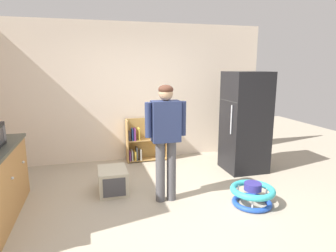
{
  "coord_description": "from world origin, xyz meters",
  "views": [
    {
      "loc": [
        -0.94,
        -3.41,
        1.87
      ],
      "look_at": [
        0.11,
        0.47,
        1.04
      ],
      "focal_mm": 30.93,
      "sensor_mm": 36.0,
      "label": 1
    }
  ],
  "objects_px": {
    "bookshelf": "(144,142)",
    "baby_walker": "(252,194)",
    "standing_person": "(166,133)",
    "pet_carrier": "(113,181)",
    "refrigerator": "(245,122)"
  },
  "relations": [
    {
      "from": "bookshelf",
      "to": "baby_walker",
      "type": "height_order",
      "value": "bookshelf"
    },
    {
      "from": "bookshelf",
      "to": "standing_person",
      "type": "bearing_deg",
      "value": -90.77
    },
    {
      "from": "bookshelf",
      "to": "baby_walker",
      "type": "xyz_separation_m",
      "value": [
        1.07,
        -2.32,
        -0.21
      ]
    },
    {
      "from": "bookshelf",
      "to": "pet_carrier",
      "type": "height_order",
      "value": "bookshelf"
    },
    {
      "from": "bookshelf",
      "to": "standing_person",
      "type": "height_order",
      "value": "standing_person"
    },
    {
      "from": "standing_person",
      "to": "baby_walker",
      "type": "height_order",
      "value": "standing_person"
    },
    {
      "from": "standing_person",
      "to": "baby_walker",
      "type": "bearing_deg",
      "value": -22.53
    },
    {
      "from": "pet_carrier",
      "to": "bookshelf",
      "type": "bearing_deg",
      "value": 62.31
    },
    {
      "from": "bookshelf",
      "to": "baby_walker",
      "type": "distance_m",
      "value": 2.56
    },
    {
      "from": "standing_person",
      "to": "pet_carrier",
      "type": "height_order",
      "value": "standing_person"
    },
    {
      "from": "baby_walker",
      "to": "pet_carrier",
      "type": "relative_size",
      "value": 1.09
    },
    {
      "from": "refrigerator",
      "to": "standing_person",
      "type": "bearing_deg",
      "value": -153.53
    },
    {
      "from": "refrigerator",
      "to": "baby_walker",
      "type": "bearing_deg",
      "value": -114.46
    },
    {
      "from": "bookshelf",
      "to": "standing_person",
      "type": "xyz_separation_m",
      "value": [
        -0.02,
        -1.86,
        0.61
      ]
    },
    {
      "from": "baby_walker",
      "to": "refrigerator",
      "type": "bearing_deg",
      "value": 65.54
    }
  ]
}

